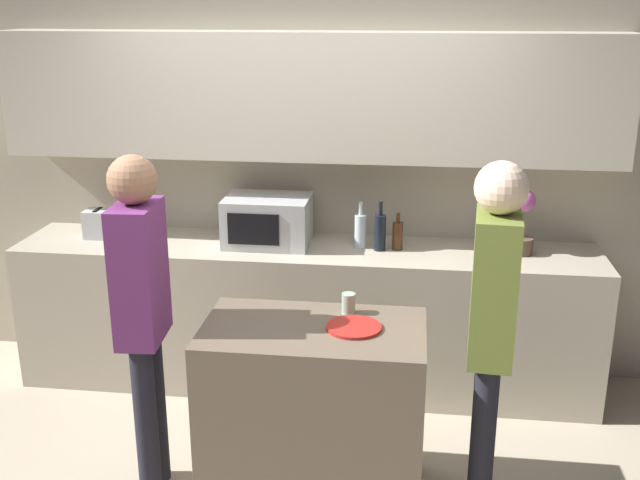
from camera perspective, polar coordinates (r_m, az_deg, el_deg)
back_wall at (r=4.72m, az=-0.69°, el=7.61°), size 6.40×0.40×2.70m
back_counter at (r=4.78m, az=-1.10°, el=-5.79°), size 3.60×0.62×0.92m
kitchen_island at (r=3.74m, az=-0.50°, el=-13.04°), size 1.05×0.62×0.91m
microwave at (r=4.64m, az=-4.01°, el=1.48°), size 0.52×0.39×0.30m
toaster at (r=4.97m, az=-15.98°, el=1.20°), size 0.26×0.16×0.18m
potted_plant at (r=4.59m, az=15.20°, el=1.33°), size 0.14×0.14×0.40m
bottle_0 at (r=4.58m, az=3.09°, el=0.75°), size 0.07×0.07×0.29m
bottle_1 at (r=4.54m, az=4.59°, el=0.64°), size 0.07×0.07×0.31m
bottle_2 at (r=4.57m, az=5.93°, el=0.37°), size 0.06×0.06×0.24m
plate_on_island at (r=3.51m, az=2.59°, el=-6.66°), size 0.26×0.26×0.01m
cup_0 at (r=3.66m, az=2.18°, el=-4.84°), size 0.07×0.07×0.10m
person_left at (r=3.40m, az=12.95°, el=-5.65°), size 0.23×0.35×1.74m
person_center at (r=3.62m, az=-13.44°, el=-4.45°), size 0.23×0.35×1.72m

